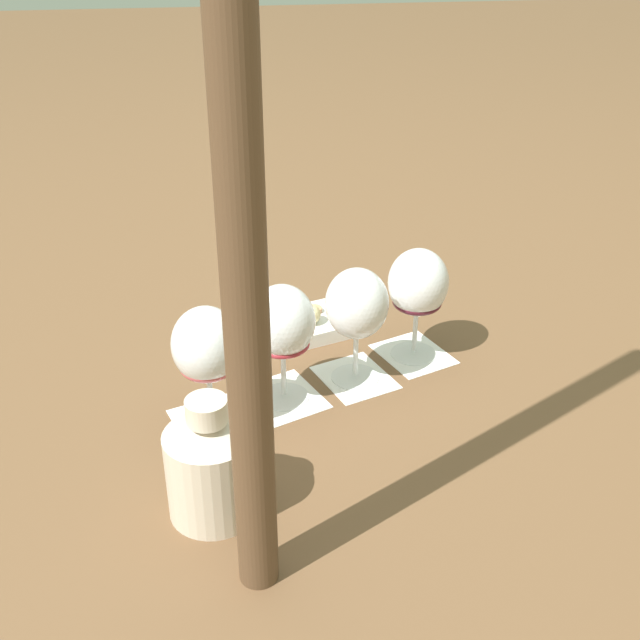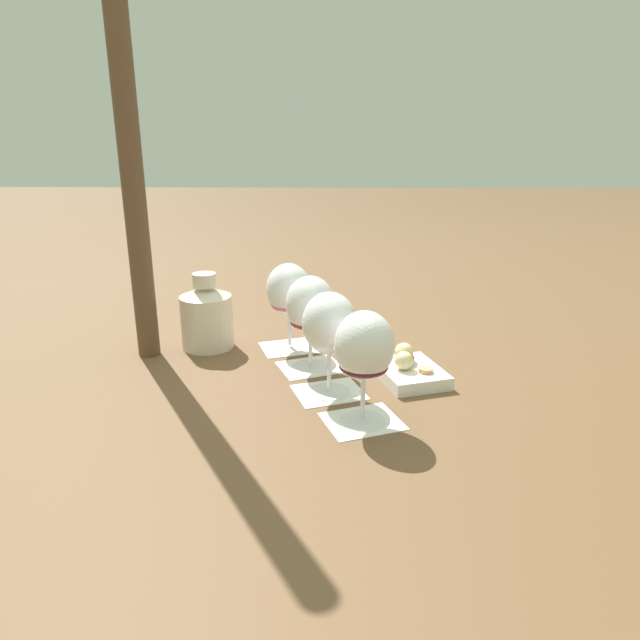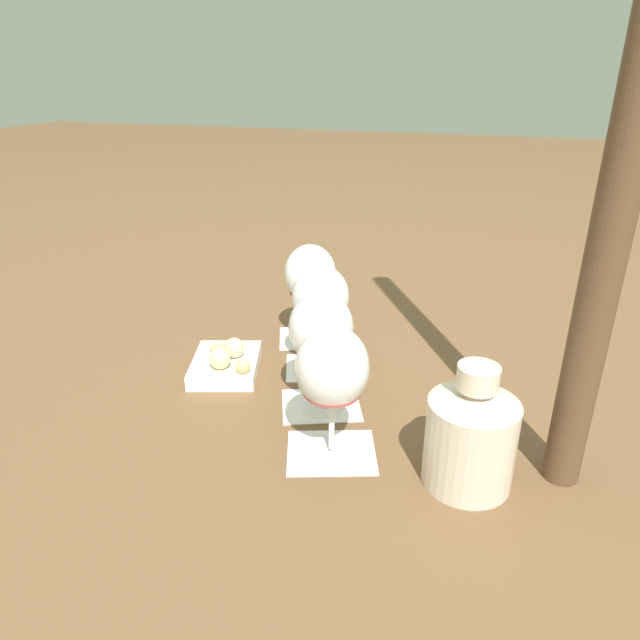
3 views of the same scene
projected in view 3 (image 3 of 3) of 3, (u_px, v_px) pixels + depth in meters
The scene contains 11 objects.
ground_plane at pixel (321, 387), 0.93m from camera, with size 8.00×8.00×0.00m, color brown.
tasting_card_0 at pixel (331, 452), 0.77m from camera, with size 0.13×0.15×0.00m.
tasting_card_1 at pixel (321, 405), 0.88m from camera, with size 0.14×0.15×0.00m.
tasting_card_2 at pixel (321, 367), 0.99m from camera, with size 0.13×0.15×0.00m.
tasting_card_3 at pixel (311, 338), 1.10m from camera, with size 0.14×0.15×0.00m.
wine_glass_0 at pixel (332, 373), 0.72m from camera, with size 0.10×0.10×0.18m.
wine_glass_1 at pixel (321, 333), 0.83m from camera, with size 0.10×0.10×0.18m.
wine_glass_2 at pixel (321, 302), 0.94m from camera, with size 0.10×0.10×0.18m.
wine_glass_3 at pixel (310, 278), 1.05m from camera, with size 0.10×0.10×0.18m.
ceramic_vase at pixel (471, 434), 0.69m from camera, with size 0.11×0.11×0.16m.
snack_dish at pixel (226, 362), 0.97m from camera, with size 0.17×0.15×0.06m.
Camera 3 is at (-0.77, -0.25, 0.48)m, focal length 32.00 mm.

